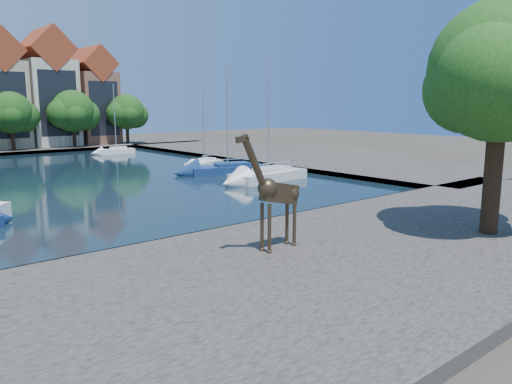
% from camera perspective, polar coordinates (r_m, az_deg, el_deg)
% --- Properties ---
extents(ground, '(160.00, 160.00, 0.00)m').
position_cam_1_polar(ground, '(25.65, -1.36, -4.56)').
color(ground, '#38332B').
rests_on(ground, ground).
extents(water_basin, '(38.00, 50.00, 0.08)m').
position_cam_1_polar(water_basin, '(46.53, -20.17, 1.50)').
color(water_basin, black).
rests_on(water_basin, ground).
extents(near_quay, '(50.00, 14.00, 0.50)m').
position_cam_1_polar(near_quay, '(20.79, 10.88, -7.55)').
color(near_quay, '#524C47').
rests_on(near_quay, ground).
extents(right_quay, '(14.00, 52.00, 0.50)m').
position_cam_1_polar(right_quay, '(59.67, 3.01, 4.08)').
color(right_quay, '#524C47').
rests_on(right_quay, ground).
extents(plane_tree, '(8.32, 6.40, 10.62)m').
position_cam_1_polar(plane_tree, '(25.35, 26.34, 11.75)').
color(plane_tree, '#332114').
rests_on(plane_tree, near_quay).
extents(townhouse_east_mid, '(6.43, 9.18, 16.65)m').
position_cam_1_polar(townhouse_east_mid, '(79.13, -22.74, 10.49)').
color(townhouse_east_mid, beige).
rests_on(townhouse_east_mid, far_quay).
extents(townhouse_east_end, '(5.44, 9.18, 14.43)m').
position_cam_1_polar(townhouse_east_end, '(81.32, -18.27, 10.03)').
color(townhouse_east_end, brown).
rests_on(townhouse_east_end, far_quay).
extents(far_tree_mid_east, '(7.02, 5.40, 7.52)m').
position_cam_1_polar(far_tree_mid_east, '(72.08, -26.14, 7.99)').
color(far_tree_mid_east, '#332114').
rests_on(far_tree_mid_east, far_quay).
extents(far_tree_east, '(7.54, 5.80, 7.84)m').
position_cam_1_polar(far_tree_east, '(74.44, -20.12, 8.52)').
color(far_tree_east, '#332114').
rests_on(far_tree_east, far_quay).
extents(far_tree_far_east, '(6.76, 5.20, 7.36)m').
position_cam_1_polar(far_tree_far_east, '(77.55, -14.50, 8.73)').
color(far_tree_far_east, '#332114').
rests_on(far_tree_far_east, far_quay).
extents(giraffe_statue, '(3.40, 0.71, 4.85)m').
position_cam_1_polar(giraffe_statue, '(20.37, 2.20, -0.11)').
color(giraffe_statue, '#3B2D1D').
rests_on(giraffe_statue, near_quay).
extents(sailboat_right_a, '(7.40, 3.20, 10.56)m').
position_cam_1_polar(sailboat_right_a, '(41.92, 1.44, 2.12)').
color(sailboat_right_a, silver).
rests_on(sailboat_right_a, water_basin).
extents(sailboat_right_b, '(7.55, 4.57, 9.78)m').
position_cam_1_polar(sailboat_right_b, '(46.33, -3.25, 2.79)').
color(sailboat_right_b, navy).
rests_on(sailboat_right_b, water_basin).
extents(sailboat_right_c, '(5.03, 3.40, 7.68)m').
position_cam_1_polar(sailboat_right_c, '(50.91, -5.92, 3.36)').
color(sailboat_right_c, white).
rests_on(sailboat_right_c, water_basin).
extents(sailboat_right_d, '(4.64, 2.08, 8.82)m').
position_cam_1_polar(sailboat_right_d, '(67.02, -15.68, 4.66)').
color(sailboat_right_d, white).
rests_on(sailboat_right_d, water_basin).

